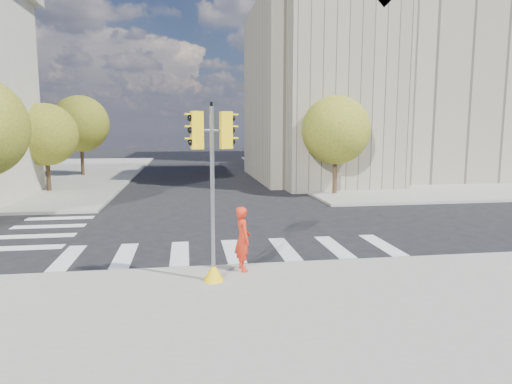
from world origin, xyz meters
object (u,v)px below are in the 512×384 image
lamp_near (324,122)px  lamp_far (283,124)px  photographer (243,239)px  traffic_signal (213,207)px

lamp_near → lamp_far: same height
lamp_near → photographer: size_ratio=4.40×
lamp_far → traffic_signal: (-8.96, -33.41, -2.44)m
lamp_far → traffic_signal: 34.67m
lamp_near → traffic_signal: bearing=-114.8°
lamp_near → lamp_far: size_ratio=1.00×
lamp_near → lamp_far: (0.00, 14.00, 0.00)m
lamp_near → lamp_far: bearing=90.0°
traffic_signal → lamp_far: bearing=64.0°
lamp_near → traffic_signal: lamp_near is taller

